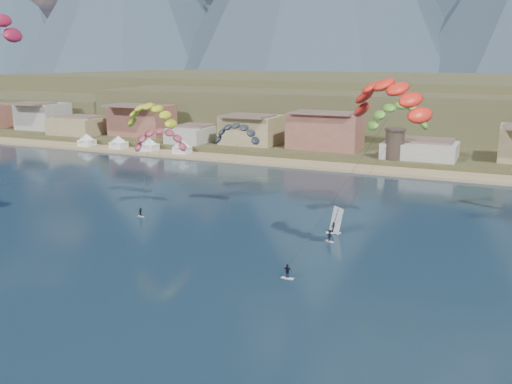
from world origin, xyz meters
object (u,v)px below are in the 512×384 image
at_px(watchtower, 395,144).
at_px(windsurfer, 335,225).
at_px(kitesurfer_green, 399,113).
at_px(kitesurfer_orange, 390,93).
at_px(kitesurfer_yellow, 151,112).

xyz_separation_m(watchtower, windsurfer, (2.58, -66.02, -4.92)).
bearing_deg(kitesurfer_green, kitesurfer_orange, -83.58).
height_order(kitesurfer_green, windsurfer, kitesurfer_green).
height_order(kitesurfer_yellow, windsurfer, kitesurfer_yellow).
relative_size(watchtower, windsurfer, 1.89).
xyz_separation_m(watchtower, kitesurfer_orange, (13.21, -78.74, 18.31)).
height_order(kitesurfer_yellow, kitesurfer_green, kitesurfer_green).
bearing_deg(kitesurfer_green, kitesurfer_yellow, -177.01).
bearing_deg(windsurfer, kitesurfer_green, 38.94).
bearing_deg(windsurfer, kitesurfer_orange, -50.09).
xyz_separation_m(kitesurfer_yellow, kitesurfer_orange, (50.20, -17.03, 5.80)).
bearing_deg(kitesurfer_yellow, kitesurfer_green, 2.99).
relative_size(kitesurfer_green, windsurfer, 5.37).
bearing_deg(kitesurfer_yellow, kitesurfer_orange, -18.74).
distance_m(kitesurfer_green, windsurfer, 21.77).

